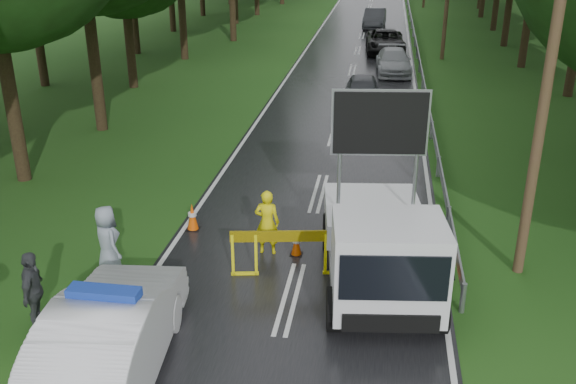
% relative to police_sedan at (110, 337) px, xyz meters
% --- Properties ---
extents(ground, '(160.00, 160.00, 0.00)m').
position_rel_police_sedan_xyz_m(ground, '(2.80, 3.10, -0.85)').
color(ground, '#1B4513').
rests_on(ground, ground).
extents(road, '(7.00, 140.00, 0.02)m').
position_rel_police_sedan_xyz_m(road, '(2.80, 33.10, -0.84)').
color(road, black).
rests_on(road, ground).
extents(guardrail, '(0.12, 60.06, 0.70)m').
position_rel_police_sedan_xyz_m(guardrail, '(6.50, 32.77, -0.31)').
color(guardrail, gray).
rests_on(guardrail, ground).
extents(utility_pole_near, '(1.40, 0.24, 10.00)m').
position_rel_police_sedan_xyz_m(utility_pole_near, '(8.00, 5.10, 4.21)').
color(utility_pole_near, '#4A3A22').
rests_on(utility_pole_near, ground).
extents(police_sedan, '(2.29, 5.30, 1.87)m').
position_rel_police_sedan_xyz_m(police_sedan, '(0.00, 0.00, 0.00)').
color(police_sedan, white).
rests_on(police_sedan, ground).
extents(work_truck, '(2.95, 5.56, 4.24)m').
position_rel_police_sedan_xyz_m(work_truck, '(4.71, 3.71, 0.30)').
color(work_truck, gray).
rests_on(work_truck, ground).
extents(barrier, '(2.78, 0.54, 1.16)m').
position_rel_police_sedan_xyz_m(barrier, '(2.67, 4.10, 0.02)').
color(barrier, '#F4EC0D').
rests_on(barrier, ground).
extents(officer, '(0.62, 0.41, 1.70)m').
position_rel_police_sedan_xyz_m(officer, '(1.93, 5.10, -0.00)').
color(officer, yellow).
rests_on(officer, ground).
extents(civilian, '(1.15, 1.01, 1.98)m').
position_rel_police_sedan_xyz_m(civilian, '(4.19, 3.60, 0.14)').
color(civilian, '#173299').
rests_on(civilian, ground).
extents(bystander_mid, '(0.64, 1.08, 1.73)m').
position_rel_police_sedan_xyz_m(bystander_mid, '(-2.12, 1.22, 0.01)').
color(bystander_mid, '#383B3F').
rests_on(bystander_mid, ground).
extents(bystander_right, '(1.00, 1.00, 1.75)m').
position_rel_police_sedan_xyz_m(bystander_right, '(-1.53, 3.49, 0.02)').
color(bystander_right, gray).
rests_on(bystander_right, ground).
extents(queue_car_first, '(1.71, 3.91, 1.31)m').
position_rel_police_sedan_xyz_m(queue_car_first, '(3.65, 19.79, -0.20)').
color(queue_car_first, '#42434A').
rests_on(queue_car_first, ground).
extents(queue_car_second, '(2.07, 4.57, 1.30)m').
position_rel_police_sedan_xyz_m(queue_car_second, '(5.06, 26.68, -0.20)').
color(queue_car_second, '#A1A3A9').
rests_on(queue_car_second, ground).
extents(queue_car_third, '(2.66, 5.25, 1.42)m').
position_rel_police_sedan_xyz_m(queue_car_third, '(4.54, 32.68, -0.14)').
color(queue_car_third, black).
rests_on(queue_car_third, ground).
extents(queue_car_fourth, '(1.78, 4.58, 1.49)m').
position_rel_police_sedan_xyz_m(queue_car_fourth, '(3.60, 43.01, -0.11)').
color(queue_car_fourth, '#383A3F').
rests_on(queue_car_fourth, ground).
extents(cone_near_left, '(0.31, 0.31, 0.66)m').
position_rel_police_sedan_xyz_m(cone_near_left, '(-0.05, 2.10, -0.53)').
color(cone_near_left, black).
rests_on(cone_near_left, ground).
extents(cone_center, '(0.31, 0.31, 0.66)m').
position_rel_police_sedan_xyz_m(cone_center, '(2.66, 5.10, -0.53)').
color(cone_center, black).
rests_on(cone_center, ground).
extents(cone_far, '(0.35, 0.35, 0.73)m').
position_rel_police_sedan_xyz_m(cone_far, '(3.56, 8.10, -0.50)').
color(cone_far, black).
rests_on(cone_far, ground).
extents(cone_left_mid, '(0.36, 0.36, 0.77)m').
position_rel_police_sedan_xyz_m(cone_left_mid, '(-0.30, 6.10, -0.48)').
color(cone_left_mid, black).
rests_on(cone_left_mid, ground).
extents(cone_right, '(0.37, 0.37, 0.79)m').
position_rel_police_sedan_xyz_m(cone_right, '(6.30, 4.60, -0.47)').
color(cone_right, black).
rests_on(cone_right, ground).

